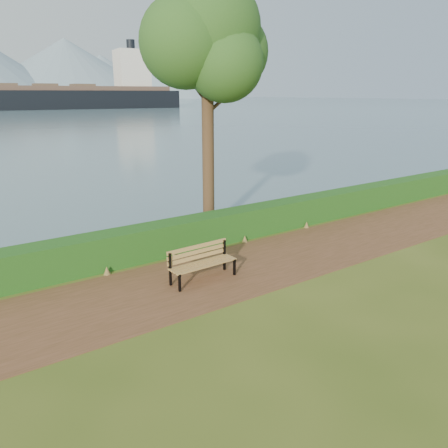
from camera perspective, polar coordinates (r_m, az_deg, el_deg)
ground at (r=12.31m, az=2.60°, el=-6.36°), size 140.00×140.00×0.00m
path at (r=12.53m, az=1.77°, el=-5.90°), size 40.00×3.40×0.01m
hedge at (r=14.16m, az=-3.75°, el=-1.09°), size 32.00×0.85×1.00m
bench at (r=11.70m, az=-3.01°, el=-4.76°), size 1.89×0.61×0.94m
tree at (r=15.21m, az=-2.26°, el=23.22°), size 4.57×3.80×8.80m
cargo_ship at (r=149.71m, az=-20.07°, el=15.28°), size 78.42×19.80×23.55m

